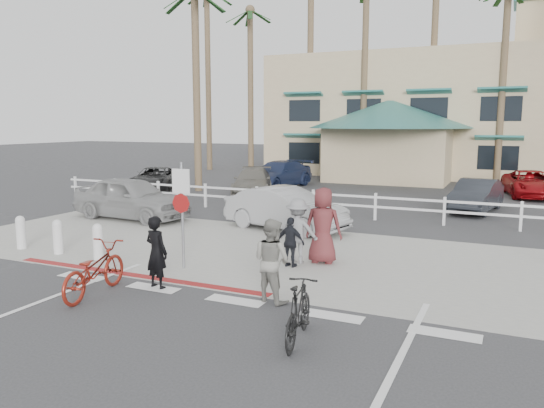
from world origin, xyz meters
The scene contains 33 objects.
ground centered at (0.00, 0.00, 0.00)m, with size 140.00×140.00×0.00m, color #333335.
bike_path centered at (0.00, -2.00, 0.00)m, with size 12.00×16.00×0.01m, color #333335.
sidewalk_plaza centered at (0.00, 4.50, 0.01)m, with size 22.00×7.00×0.01m, color gray.
cross_street centered at (0.00, 8.50, 0.00)m, with size 40.00×5.00×0.01m, color #333335.
parking_lot centered at (0.00, 18.00, 0.00)m, with size 50.00×16.00×0.01m, color #333335.
curb_red centered at (-3.00, 1.20, 0.01)m, with size 7.00×0.25×0.02m, color maroon.
rail_fence centered at (0.50, 10.50, 0.50)m, with size 29.40×0.16×1.00m, color silver, non-canonical shape.
building centered at (2.00, 31.00, 5.65)m, with size 28.00×16.00×11.30m, color #C5AF87, non-canonical shape.
sign_post centered at (-2.30, 2.20, 1.45)m, with size 0.50×0.10×2.90m, color gray, non-canonical shape.
bollard_0 centered at (-4.80, 2.00, 0.47)m, with size 0.26×0.26×0.95m, color silver, non-canonical shape.
bollard_1 centered at (-6.20, 2.00, 0.47)m, with size 0.26×0.26×0.95m, color silver, non-canonical shape.
bollard_2 centered at (-7.60, 2.00, 0.47)m, with size 0.26×0.26×0.95m, color silver, non-canonical shape.
palm_0 centered at (-16.00, 26.00, 7.50)m, with size 4.00×4.00×15.00m, color black, non-canonical shape.
palm_1 centered at (-12.00, 25.00, 6.50)m, with size 4.00×4.00×13.00m, color black, non-canonical shape.
palm_2 centered at (-8.00, 26.00, 8.00)m, with size 4.00×4.00×16.00m, color black, non-canonical shape.
palm_3 centered at (-4.00, 25.00, 7.00)m, with size 4.00×4.00×14.00m, color black, non-canonical shape.
palm_4 centered at (0.00, 26.00, 7.50)m, with size 4.00×4.00×15.00m, color black, non-canonical shape.
palm_5 centered at (4.00, 25.00, 6.50)m, with size 4.00×4.00×13.00m, color black, non-canonical shape.
palm_10 centered at (-10.00, 15.00, 6.00)m, with size 4.00×4.00×12.00m, color black, non-canonical shape.
bike_red centered at (-2.82, -0.27, 0.54)m, with size 0.71×2.05×1.08m, color maroon.
rider_red centered at (-1.94, 0.67, 0.79)m, with size 0.58×0.38×1.58m, color black.
bike_black centered at (1.87, -0.70, 0.51)m, with size 0.48×1.69×1.02m, color black.
rider_black centered at (0.65, 0.92, 0.84)m, with size 0.81×0.63×1.67m, color gray.
pedestrian_a centered at (0.04, 3.84, 0.82)m, with size 1.07×0.61×1.65m, color gray.
pedestrian_child centered at (0.03, 3.40, 0.62)m, with size 0.73×0.30×1.25m, color black.
pedestrian_b centered at (0.61, 4.10, 0.97)m, with size 0.95×0.62×1.93m, color #5A2224.
car_white_sedan centered at (-1.89, 7.56, 0.71)m, with size 1.49×4.28×1.41m, color #939396.
car_red_compact centered at (-7.87, 7.07, 0.78)m, with size 1.85×4.59×1.56m, color gray.
lot_car_0 centered at (-12.10, 14.11, 0.61)m, with size 2.02×4.39×1.22m, color black.
lot_car_1 centered at (-6.80, 14.93, 0.63)m, with size 1.77×4.35×1.26m, color #68645A.
lot_car_3 centered at (3.58, 14.05, 0.64)m, with size 1.36×3.91×1.29m, color #23262C.
lot_car_4 centered at (-6.87, 18.15, 0.71)m, with size 2.00×4.92×1.43m, color #1A2547.
lot_car_5 centered at (5.67, 19.66, 0.63)m, with size 2.08×4.51×1.25m, color maroon.
Camera 1 is at (4.88, -8.31, 3.53)m, focal length 35.00 mm.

